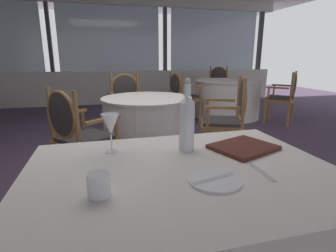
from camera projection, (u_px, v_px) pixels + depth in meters
ground_plane at (136, 172)px, 2.84m from camera, size 15.41×15.41×0.00m
window_wall_far at (111, 62)px, 6.73m from camera, size 9.11×0.14×2.69m
foreground_table at (182, 246)px, 1.19m from camera, size 1.29×0.95×0.75m
side_plate at (214, 180)px, 0.98m from camera, size 0.20×0.20×0.01m
butter_knife at (214, 179)px, 0.98m from camera, size 0.18×0.07×0.00m
dinner_fork at (261, 171)px, 1.06m from camera, size 0.02×0.19×0.00m
water_bottle at (187, 121)px, 1.29m from camera, size 0.08×0.08×0.36m
wine_glass at (110, 125)px, 1.25m from camera, size 0.09×0.09×0.19m
water_tumbler at (99, 185)px, 0.87m from camera, size 0.08×0.08×0.08m
menu_book at (243, 147)px, 1.32m from camera, size 0.36×0.33×0.02m
background_table_0 at (147, 129)px, 3.13m from camera, size 1.04×1.04×0.75m
dining_chair_0_0 at (230, 114)px, 2.96m from camera, size 0.60×0.63×0.99m
dining_chair_0_1 at (127, 100)px, 3.93m from camera, size 0.58×0.53×0.97m
dining_chair_0_2 at (76, 132)px, 2.35m from camera, size 0.65×0.66×0.95m
background_table_1 at (227, 99)px, 5.36m from camera, size 1.33×1.33×0.75m
dining_chair_1_0 at (219, 83)px, 6.36m from camera, size 0.62×0.57×0.99m
dining_chair_1_1 at (182, 93)px, 4.81m from camera, size 0.56×0.61×0.93m
dining_chair_1_2 at (286, 94)px, 4.76m from camera, size 0.66×0.66×0.95m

